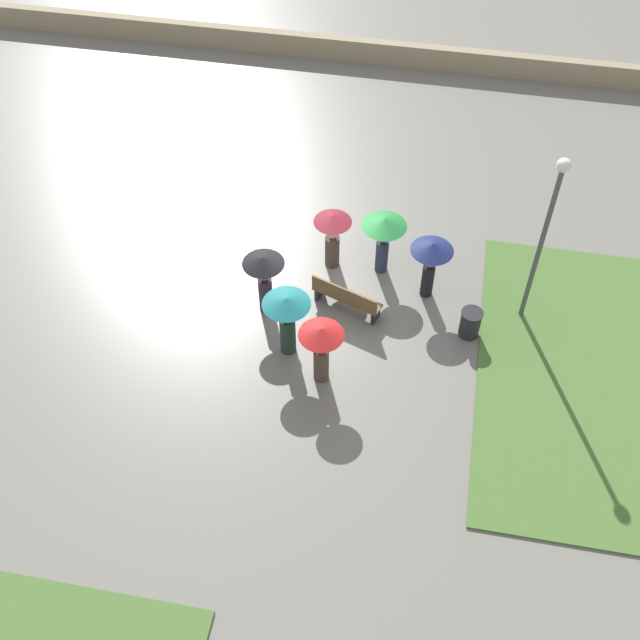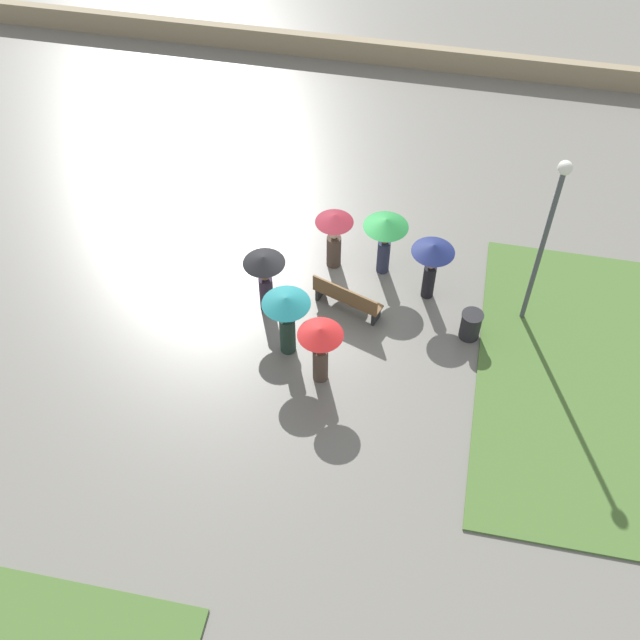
{
  "view_description": "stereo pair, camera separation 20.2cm",
  "coord_description": "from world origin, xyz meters",
  "px_view_note": "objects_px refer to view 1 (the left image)",
  "views": [
    {
      "loc": [
        -2.45,
        14.24,
        15.41
      ],
      "look_at": [
        -0.17,
        1.9,
        0.75
      ],
      "focal_mm": 45.0,
      "sensor_mm": 36.0,
      "label": 1
    },
    {
      "loc": [
        -2.65,
        14.2,
        15.41
      ],
      "look_at": [
        -0.17,
        1.9,
        0.75
      ],
      "focal_mm": 45.0,
      "sensor_mm": 36.0,
      "label": 2
    }
  ],
  "objects_px": {
    "crowd_person_red": "(321,344)",
    "crowd_person_teal": "(287,314)",
    "park_bench": "(346,298)",
    "crowd_person_black": "(264,274)",
    "crowd_person_navy": "(431,257)",
    "crowd_person_maroon": "(333,231)",
    "trash_bin": "(470,323)",
    "crowd_person_green": "(384,231)",
    "lamp_post": "(547,224)"
  },
  "relations": [
    {
      "from": "crowd_person_maroon",
      "to": "crowd_person_teal",
      "type": "distance_m",
      "value": 3.15
    },
    {
      "from": "trash_bin",
      "to": "crowd_person_red",
      "type": "xyz_separation_m",
      "value": [
        3.36,
        1.99,
        0.85
      ]
    },
    {
      "from": "lamp_post",
      "to": "crowd_person_teal",
      "type": "height_order",
      "value": "lamp_post"
    },
    {
      "from": "crowd_person_maroon",
      "to": "crowd_person_teal",
      "type": "xyz_separation_m",
      "value": [
        0.54,
        3.1,
        0.12
      ]
    },
    {
      "from": "crowd_person_red",
      "to": "crowd_person_navy",
      "type": "height_order",
      "value": "crowd_person_navy"
    },
    {
      "from": "crowd_person_maroon",
      "to": "crowd_person_teal",
      "type": "relative_size",
      "value": 0.93
    },
    {
      "from": "park_bench",
      "to": "trash_bin",
      "type": "relative_size",
      "value": 2.35
    },
    {
      "from": "trash_bin",
      "to": "crowd_person_maroon",
      "type": "distance_m",
      "value": 4.24
    },
    {
      "from": "crowd_person_maroon",
      "to": "crowd_person_green",
      "type": "distance_m",
      "value": 1.33
    },
    {
      "from": "crowd_person_maroon",
      "to": "crowd_person_red",
      "type": "bearing_deg",
      "value": 161.22
    },
    {
      "from": "crowd_person_black",
      "to": "crowd_person_maroon",
      "type": "xyz_separation_m",
      "value": [
        -1.37,
        -1.89,
        -0.09
      ]
    },
    {
      "from": "lamp_post",
      "to": "crowd_person_black",
      "type": "height_order",
      "value": "lamp_post"
    },
    {
      "from": "trash_bin",
      "to": "crowd_person_red",
      "type": "bearing_deg",
      "value": 30.59
    },
    {
      "from": "park_bench",
      "to": "crowd_person_black",
      "type": "height_order",
      "value": "crowd_person_black"
    },
    {
      "from": "crowd_person_red",
      "to": "crowd_person_green",
      "type": "bearing_deg",
      "value": 63.05
    },
    {
      "from": "trash_bin",
      "to": "crowd_person_red",
      "type": "height_order",
      "value": "crowd_person_red"
    },
    {
      "from": "crowd_person_red",
      "to": "crowd_person_green",
      "type": "relative_size",
      "value": 0.99
    },
    {
      "from": "trash_bin",
      "to": "crowd_person_black",
      "type": "xyz_separation_m",
      "value": [
        5.13,
        0.09,
        0.88
      ]
    },
    {
      "from": "crowd_person_navy",
      "to": "crowd_person_maroon",
      "type": "xyz_separation_m",
      "value": [
        2.59,
        -0.63,
        -0.17
      ]
    },
    {
      "from": "crowd_person_navy",
      "to": "crowd_person_red",
      "type": "bearing_deg",
      "value": 131.41
    },
    {
      "from": "crowd_person_black",
      "to": "trash_bin",
      "type": "bearing_deg",
      "value": -87.03
    },
    {
      "from": "crowd_person_green",
      "to": "trash_bin",
      "type": "bearing_deg",
      "value": 173.32
    },
    {
      "from": "park_bench",
      "to": "trash_bin",
      "type": "distance_m",
      "value": 3.14
    },
    {
      "from": "park_bench",
      "to": "crowd_person_teal",
      "type": "height_order",
      "value": "crowd_person_teal"
    },
    {
      "from": "crowd_person_green",
      "to": "crowd_person_navy",
      "type": "bearing_deg",
      "value": -177.5
    },
    {
      "from": "crowd_person_green",
      "to": "crowd_person_teal",
      "type": "bearing_deg",
      "value": 89.35
    },
    {
      "from": "lamp_post",
      "to": "trash_bin",
      "type": "xyz_separation_m",
      "value": [
        1.27,
        0.86,
        -2.73
      ]
    },
    {
      "from": "crowd_person_teal",
      "to": "crowd_person_green",
      "type": "bearing_deg",
      "value": -172.09
    },
    {
      "from": "trash_bin",
      "to": "crowd_person_green",
      "type": "bearing_deg",
      "value": -36.8
    },
    {
      "from": "park_bench",
      "to": "crowd_person_teal",
      "type": "xyz_separation_m",
      "value": [
        1.17,
        1.52,
        0.84
      ]
    },
    {
      "from": "crowd_person_red",
      "to": "crowd_person_teal",
      "type": "height_order",
      "value": "crowd_person_teal"
    },
    {
      "from": "crowd_person_black",
      "to": "crowd_person_navy",
      "type": "distance_m",
      "value": 4.15
    },
    {
      "from": "lamp_post",
      "to": "crowd_person_red",
      "type": "bearing_deg",
      "value": 31.58
    },
    {
      "from": "crowd_person_navy",
      "to": "crowd_person_teal",
      "type": "distance_m",
      "value": 3.98
    },
    {
      "from": "lamp_post",
      "to": "crowd_person_black",
      "type": "distance_m",
      "value": 6.73
    },
    {
      "from": "crowd_person_navy",
      "to": "crowd_person_black",
      "type": "bearing_deg",
      "value": 93.8
    },
    {
      "from": "trash_bin",
      "to": "crowd_person_black",
      "type": "relative_size",
      "value": 0.43
    },
    {
      "from": "lamp_post",
      "to": "crowd_person_maroon",
      "type": "relative_size",
      "value": 2.83
    },
    {
      "from": "park_bench",
      "to": "lamp_post",
      "type": "xyz_separation_m",
      "value": [
        -4.41,
        -0.64,
        2.66
      ]
    },
    {
      "from": "crowd_person_black",
      "to": "crowd_person_navy",
      "type": "bearing_deg",
      "value": -70.45
    },
    {
      "from": "crowd_person_black",
      "to": "crowd_person_teal",
      "type": "height_order",
      "value": "crowd_person_teal"
    },
    {
      "from": "lamp_post",
      "to": "crowd_person_maroon",
      "type": "distance_m",
      "value": 5.48
    },
    {
      "from": "crowd_person_red",
      "to": "crowd_person_maroon",
      "type": "distance_m",
      "value": 3.81
    },
    {
      "from": "crowd_person_navy",
      "to": "crowd_person_green",
      "type": "height_order",
      "value": "crowd_person_green"
    },
    {
      "from": "crowd_person_red",
      "to": "crowd_person_maroon",
      "type": "height_order",
      "value": "crowd_person_red"
    },
    {
      "from": "crowd_person_navy",
      "to": "crowd_person_teal",
      "type": "relative_size",
      "value": 0.96
    },
    {
      "from": "crowd_person_red",
      "to": "crowd_person_navy",
      "type": "bearing_deg",
      "value": 41.85
    },
    {
      "from": "crowd_person_maroon",
      "to": "crowd_person_black",
      "type": "bearing_deg",
      "value": 119.28
    },
    {
      "from": "park_bench",
      "to": "crowd_person_black",
      "type": "distance_m",
      "value": 2.18
    },
    {
      "from": "crowd_person_maroon",
      "to": "crowd_person_navy",
      "type": "bearing_deg",
      "value": -128.58
    }
  ]
}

